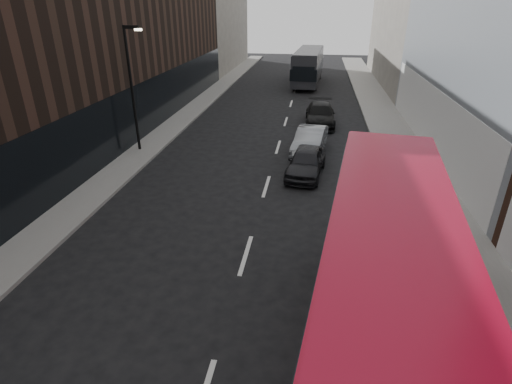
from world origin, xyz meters
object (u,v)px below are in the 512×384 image
at_px(car_a, 306,162).
at_px(red_bus, 384,297).
at_px(grey_bus, 308,66).
at_px(car_c, 320,115).
at_px(street_lamp, 132,82).
at_px(car_b, 310,141).

bearing_deg(car_a, red_bus, -73.61).
height_order(grey_bus, car_c, grey_bus).
height_order(red_bus, car_c, red_bus).
relative_size(street_lamp, red_bus, 0.61).
xyz_separation_m(street_lamp, car_b, (10.19, 1.24, -3.42)).
xyz_separation_m(red_bus, car_c, (-1.31, 22.34, -1.78)).
relative_size(street_lamp, car_b, 1.52).
bearing_deg(car_b, red_bus, -75.30).
height_order(red_bus, grey_bus, red_bus).
bearing_deg(car_c, grey_bus, 93.76).
relative_size(grey_bus, car_a, 2.65).
height_order(street_lamp, car_b, street_lamp).
xyz_separation_m(grey_bus, car_a, (0.73, -26.07, -1.21)).
height_order(car_a, car_c, car_c).
relative_size(car_a, car_c, 0.83).
height_order(grey_bus, car_a, grey_bus).
bearing_deg(grey_bus, car_a, -85.05).
height_order(street_lamp, car_c, street_lamp).
bearing_deg(car_c, red_bus, -87.86).
relative_size(red_bus, car_c, 2.22).
bearing_deg(car_a, car_c, 93.32).
xyz_separation_m(red_bus, car_b, (-1.89, 16.01, -1.78)).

